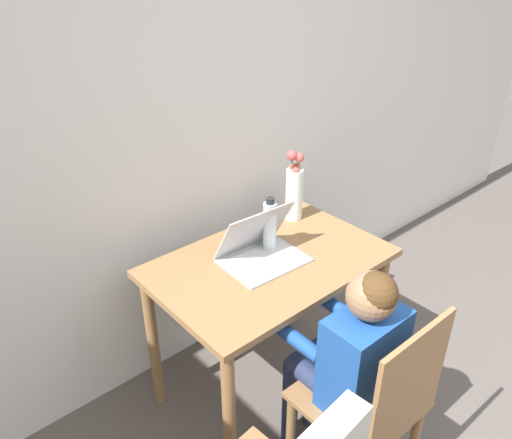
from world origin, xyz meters
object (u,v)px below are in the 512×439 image
object	(u,v)px
person_seated	(350,352)
laptop	(260,248)
flower_vase	(294,189)
water_bottle	(270,226)
chair_occupied	(373,406)

from	to	relation	value
person_seated	laptop	distance (m)	0.56
person_seated	flower_vase	world-z (taller)	flower_vase
person_seated	water_bottle	size ratio (longest dim) A/B	3.99
chair_occupied	water_bottle	world-z (taller)	water_bottle
person_seated	chair_occupied	bearing A→B (deg)	90.00
chair_occupied	laptop	world-z (taller)	laptop
water_bottle	chair_occupied	bearing A→B (deg)	-99.29
flower_vase	person_seated	bearing A→B (deg)	-119.39
chair_occupied	water_bottle	distance (m)	0.80
chair_occupied	water_bottle	xyz separation A→B (m)	(0.11, 0.68, 0.41)
flower_vase	water_bottle	world-z (taller)	flower_vase
chair_occupied	person_seated	bearing A→B (deg)	-90.00
water_bottle	flower_vase	bearing A→B (deg)	26.10
water_bottle	person_seated	bearing A→B (deg)	-101.15
person_seated	water_bottle	bearing A→B (deg)	-100.41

